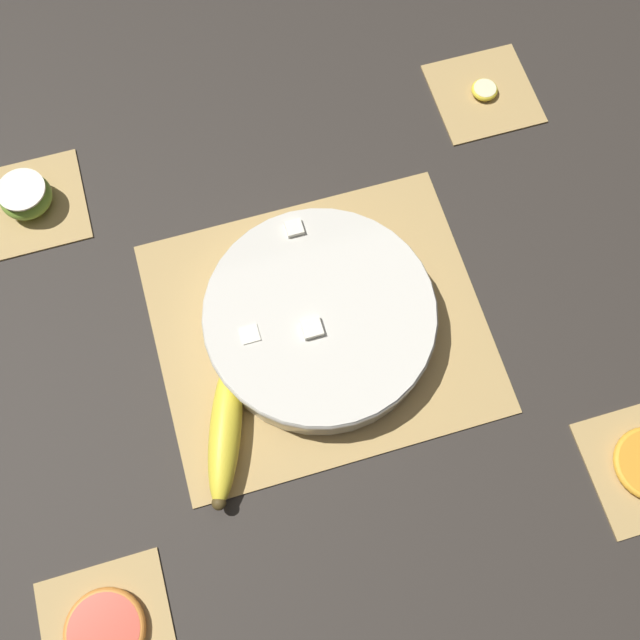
% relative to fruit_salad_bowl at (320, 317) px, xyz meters
% --- Properties ---
extents(ground_plane, '(6.00, 6.00, 0.00)m').
position_rel_fruit_salad_bowl_xyz_m(ground_plane, '(-0.00, -0.00, -0.04)').
color(ground_plane, '#2D2823').
extents(bamboo_mat_center, '(0.42, 0.36, 0.01)m').
position_rel_fruit_salad_bowl_xyz_m(bamboo_mat_center, '(-0.00, -0.00, -0.03)').
color(bamboo_mat_center, tan).
rests_on(bamboo_mat_center, ground_plane).
extents(coaster_mat_near_left, '(0.14, 0.14, 0.01)m').
position_rel_fruit_salad_bowl_xyz_m(coaster_mat_near_left, '(-0.33, -0.28, -0.03)').
color(coaster_mat_near_left, tan).
rests_on(coaster_mat_near_left, ground_plane).
extents(coaster_mat_far_left, '(0.14, 0.14, 0.01)m').
position_rel_fruit_salad_bowl_xyz_m(coaster_mat_far_left, '(-0.33, 0.28, -0.03)').
color(coaster_mat_far_left, tan).
rests_on(coaster_mat_far_left, ground_plane).
extents(coaster_mat_far_right, '(0.14, 0.14, 0.01)m').
position_rel_fruit_salad_bowl_xyz_m(coaster_mat_far_right, '(0.33, 0.28, -0.03)').
color(coaster_mat_far_right, tan).
rests_on(coaster_mat_far_right, ground_plane).
extents(fruit_salad_bowl, '(0.29, 0.29, 0.06)m').
position_rel_fruit_salad_bowl_xyz_m(fruit_salad_bowl, '(0.00, 0.00, 0.00)').
color(fruit_salad_bowl, silver).
rests_on(fruit_salad_bowl, bamboo_mat_center).
extents(whole_banana, '(0.09, 0.18, 0.04)m').
position_rel_fruit_salad_bowl_xyz_m(whole_banana, '(-0.15, -0.10, -0.01)').
color(whole_banana, yellow).
rests_on(whole_banana, bamboo_mat_center).
extents(apple_half, '(0.07, 0.07, 0.04)m').
position_rel_fruit_salad_bowl_xyz_m(apple_half, '(-0.33, 0.28, -0.01)').
color(apple_half, '#7FAD38').
rests_on(apple_half, coaster_mat_far_left).
extents(banana_coin_single, '(0.04, 0.04, 0.01)m').
position_rel_fruit_salad_bowl_xyz_m(banana_coin_single, '(0.33, 0.28, -0.02)').
color(banana_coin_single, beige).
rests_on(banana_coin_single, coaster_mat_far_right).
extents(grapefruit_slice, '(0.09, 0.09, 0.01)m').
position_rel_fruit_salad_bowl_xyz_m(grapefruit_slice, '(-0.33, -0.28, -0.02)').
color(grapefruit_slice, red).
rests_on(grapefruit_slice, coaster_mat_near_left).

